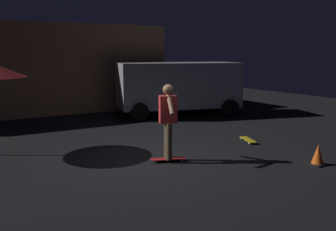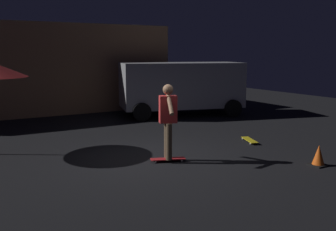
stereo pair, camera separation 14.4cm
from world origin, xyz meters
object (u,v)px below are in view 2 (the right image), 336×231
parked_van (181,85)px  skateboard_ridden (168,159)px  skater (168,116)px  skateboard_spare (250,140)px  traffic_cone (319,156)px

parked_van → skateboard_ridden: 6.68m
skateboard_ridden → skater: 0.98m
skateboard_spare → traffic_cone: bearing=-95.5°
skateboard_spare → skater: 3.09m
skateboard_ridden → skater: skater is taller
skateboard_spare → parked_van: bearing=79.9°
skateboard_ridden → traffic_cone: bearing=-35.8°
skateboard_ridden → traffic_cone: traffic_cone is taller
parked_van → traffic_cone: bearing=-98.6°
skater → traffic_cone: (2.65, -1.91, -0.83)m
traffic_cone → skateboard_spare: bearing=84.5°
parked_van → skateboard_ridden: (-3.76, -5.41, -1.11)m
parked_van → traffic_cone: size_ratio=10.74×
skateboard_ridden → skateboard_spare: (2.89, 0.52, 0.00)m
skateboard_spare → traffic_cone: traffic_cone is taller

